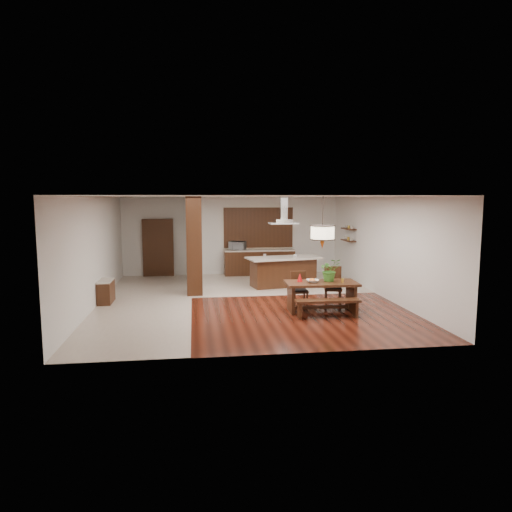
{
  "coord_description": "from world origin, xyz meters",
  "views": [
    {
      "loc": [
        -1.41,
        -12.45,
        2.85
      ],
      "look_at": [
        0.3,
        0.0,
        1.25
      ],
      "focal_mm": 32.0,
      "sensor_mm": 36.0,
      "label": 1
    }
  ],
  "objects": [
    {
      "name": "soffit_band",
      "position": [
        0.0,
        0.0,
        2.88
      ],
      "size": [
        8.0,
        9.0,
        0.02
      ],
      "primitive_type": "cube",
      "color": "#391A0E",
      "rests_on": "room_shell"
    },
    {
      "name": "island_cup",
      "position": [
        1.81,
        1.73,
        1.01
      ],
      "size": [
        0.15,
        0.15,
        0.09
      ],
      "primitive_type": "imported",
      "rotation": [
        0.0,
        0.0,
        0.39
      ],
      "color": "silver",
      "rests_on": "kitchen_island"
    },
    {
      "name": "gold_ornament",
      "position": [
        2.28,
        -1.59,
        0.8
      ],
      "size": [
        0.09,
        0.09,
        0.1
      ],
      "primitive_type": "cylinder",
      "rotation": [
        0.0,
        0.0,
        0.29
      ],
      "color": "gold",
      "rests_on": "dining_table"
    },
    {
      "name": "tile_kitchen",
      "position": [
        1.25,
        2.5,
        0.01
      ],
      "size": [
        5.5,
        4.0,
        0.01
      ],
      "primitive_type": "cube",
      "color": "beige",
      "rests_on": "ground"
    },
    {
      "name": "room_shell",
      "position": [
        0.0,
        0.0,
        2.06
      ],
      "size": [
        9.0,
        9.04,
        2.92
      ],
      "color": "black",
      "rests_on": "ground"
    },
    {
      "name": "kitchen_island",
      "position": [
        1.44,
        1.85,
        0.49
      ],
      "size": [
        2.49,
        1.44,
        0.96
      ],
      "rotation": [
        0.0,
        0.0,
        0.19
      ],
      "color": "black",
      "rests_on": "ground"
    },
    {
      "name": "foliage_plant",
      "position": [
        2.0,
        -1.39,
        1.04
      ],
      "size": [
        0.58,
        0.52,
        0.58
      ],
      "primitive_type": "imported",
      "rotation": [
        0.0,
        0.0,
        0.14
      ],
      "color": "#3C7B29",
      "rests_on": "dining_table"
    },
    {
      "name": "shelf_lower",
      "position": [
        3.87,
        2.6,
        1.4
      ],
      "size": [
        0.26,
        0.9,
        0.04
      ],
      "primitive_type": "cube",
      "color": "black",
      "rests_on": "room_shell"
    },
    {
      "name": "tile_hallway",
      "position": [
        -2.75,
        0.0,
        0.01
      ],
      "size": [
        2.5,
        9.0,
        0.01
      ],
      "primitive_type": "cube",
      "color": "beige",
      "rests_on": "ground"
    },
    {
      "name": "microwave",
      "position": [
        0.18,
        4.17,
        1.11
      ],
      "size": [
        0.68,
        0.58,
        0.32
      ],
      "primitive_type": "imported",
      "rotation": [
        0.0,
        0.0,
        -0.41
      ],
      "color": "#B8BABF",
      "rests_on": "rear_counter"
    },
    {
      "name": "rear_counter",
      "position": [
        1.0,
        4.2,
        0.48
      ],
      "size": [
        2.6,
        0.62,
        0.95
      ],
      "color": "black",
      "rests_on": "ground"
    },
    {
      "name": "dining_chair_left",
      "position": [
        1.34,
        -0.9,
        0.46
      ],
      "size": [
        0.41,
        0.41,
        0.92
      ],
      "primitive_type": null,
      "rotation": [
        0.0,
        0.0,
        -0.01
      ],
      "color": "black",
      "rests_on": "ground"
    },
    {
      "name": "dining_bench",
      "position": [
        1.74,
        -2.12,
        0.22
      ],
      "size": [
        1.57,
        0.39,
        0.44
      ],
      "primitive_type": null,
      "rotation": [
        0.0,
        0.0,
        -0.03
      ],
      "color": "black",
      "rests_on": "ground"
    },
    {
      "name": "kitchen_window",
      "position": [
        1.0,
        4.46,
        1.75
      ],
      "size": [
        2.6,
        0.08,
        1.5
      ],
      "primitive_type": "cube",
      "color": "#96592D",
      "rests_on": "room_shell"
    },
    {
      "name": "napkin_cone",
      "position": [
        1.24,
        -1.33,
        0.86
      ],
      "size": [
        0.15,
        0.15,
        0.21
      ],
      "primitive_type": "cone",
      "rotation": [
        0.0,
        0.0,
        -0.08
      ],
      "color": "red",
      "rests_on": "dining_table"
    },
    {
      "name": "dining_table",
      "position": [
        1.77,
        -1.47,
        0.55
      ],
      "size": [
        1.83,
        0.97,
        0.75
      ],
      "rotation": [
        0.0,
        0.0,
        -0.04
      ],
      "color": "black",
      "rests_on": "ground"
    },
    {
      "name": "partition_stub",
      "position": [
        -1.4,
        3.3,
        1.45
      ],
      "size": [
        0.18,
        2.4,
        2.9
      ],
      "primitive_type": "cube",
      "color": "silver",
      "rests_on": "ground"
    },
    {
      "name": "fruit_bowl",
      "position": [
        1.53,
        -1.51,
        0.79
      ],
      "size": [
        0.36,
        0.36,
        0.08
      ],
      "primitive_type": "imported",
      "rotation": [
        0.0,
        0.0,
        -0.18
      ],
      "color": "#BBB3A4",
      "rests_on": "dining_table"
    },
    {
      "name": "hallway_doorway",
      "position": [
        -2.7,
        4.4,
        1.05
      ],
      "size": [
        1.1,
        0.2,
        2.1
      ],
      "primitive_type": "cube",
      "color": "black",
      "rests_on": "ground"
    },
    {
      "name": "hallway_console",
      "position": [
        -3.81,
        0.2,
        0.32
      ],
      "size": [
        0.37,
        0.88,
        0.63
      ],
      "primitive_type": "cube",
      "color": "black",
      "rests_on": "ground"
    },
    {
      "name": "dining_chair_right",
      "position": [
        2.24,
        -0.94,
        0.52
      ],
      "size": [
        0.55,
        0.55,
        1.03
      ],
      "primitive_type": null,
      "rotation": [
        0.0,
        0.0,
        -0.24
      ],
      "color": "black",
      "rests_on": "ground"
    },
    {
      "name": "range_hood",
      "position": [
        1.44,
        1.85,
        2.46
      ],
      "size": [
        0.9,
        0.55,
        0.87
      ],
      "primitive_type": null,
      "color": "silver",
      "rests_on": "room_shell"
    },
    {
      "name": "shelf_upper",
      "position": [
        3.87,
        2.6,
        1.8
      ],
      "size": [
        0.26,
        0.9,
        0.04
      ],
      "primitive_type": "cube",
      "color": "black",
      "rests_on": "room_shell"
    },
    {
      "name": "partition_pier",
      "position": [
        -1.4,
        1.2,
        1.45
      ],
      "size": [
        0.45,
        1.0,
        2.9
      ],
      "primitive_type": "cube",
      "color": "black",
      "rests_on": "ground"
    },
    {
      "name": "pendant_lantern",
      "position": [
        1.77,
        -1.47,
        2.25
      ],
      "size": [
        0.64,
        0.64,
        1.31
      ],
      "primitive_type": null,
      "color": "#FFEEC3",
      "rests_on": "room_shell"
    }
  ]
}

